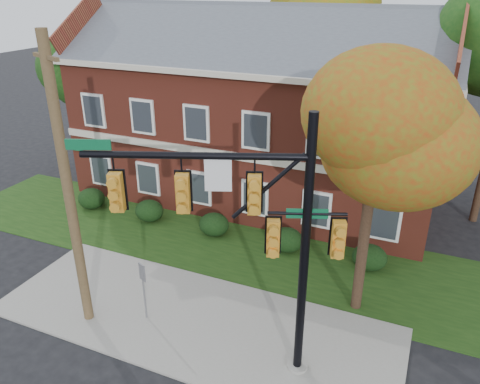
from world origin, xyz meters
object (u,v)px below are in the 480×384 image
at_px(hedge_far_left, 91,199).
at_px(traffic_signal, 251,224).
at_px(apartment_building, 257,103).
at_px(hedge_center, 214,224).
at_px(hedge_far_right, 369,257).
at_px(tree_far_rear, 326,14).
at_px(sign_post, 143,282).
at_px(utility_pole, 68,191).
at_px(tree_near_right, 385,130).
at_px(hedge_left, 149,211).
at_px(hedge_right, 287,240).
at_px(tree_left_rear, 87,60).

height_order(hedge_far_left, traffic_signal, traffic_signal).
distance_m(apartment_building, hedge_far_left, 9.82).
distance_m(hedge_center, traffic_signal, 9.38).
relative_size(hedge_far_right, tree_far_rear, 0.12).
bearing_deg(sign_post, utility_pole, -133.36).
distance_m(hedge_center, sign_post, 6.34).
height_order(tree_near_right, sign_post, tree_near_right).
relative_size(hedge_left, hedge_center, 1.00).
bearing_deg(hedge_far_right, tree_near_right, -85.48).
bearing_deg(hedge_left, tree_far_rear, 69.71).
relative_size(hedge_far_left, utility_pole, 0.15).
bearing_deg(tree_far_rear, hedge_center, -95.85).
height_order(hedge_right, tree_far_rear, tree_far_rear).
relative_size(hedge_far_left, tree_near_right, 0.16).
height_order(hedge_center, tree_left_rear, tree_left_rear).
distance_m(hedge_center, tree_near_right, 9.90).
height_order(hedge_far_left, tree_near_right, tree_near_right).
bearing_deg(tree_near_right, tree_far_rear, 110.27).
xyz_separation_m(apartment_building, hedge_far_left, (-7.00, -5.25, -4.46)).
bearing_deg(hedge_far_left, apartment_building, 36.89).
relative_size(hedge_right, tree_near_right, 0.16).
xyz_separation_m(apartment_building, tree_near_right, (7.22, -8.09, 1.68)).
bearing_deg(hedge_far_left, tree_far_rear, 57.50).
bearing_deg(hedge_far_right, sign_post, -136.28).
bearing_deg(hedge_left, utility_pole, -73.09).
xyz_separation_m(apartment_building, hedge_left, (-3.50, -5.25, -4.46)).
height_order(hedge_right, sign_post, sign_post).
xyz_separation_m(hedge_center, utility_pole, (-1.36, -7.02, 4.34)).
height_order(apartment_building, hedge_far_left, apartment_building).
height_order(hedge_far_right, tree_near_right, tree_near_right).
relative_size(hedge_center, tree_left_rear, 0.16).
bearing_deg(tree_near_right, hedge_right, 142.72).
height_order(hedge_right, utility_pole, utility_pole).
bearing_deg(hedge_right, utility_pole, -124.71).
height_order(hedge_center, utility_pole, utility_pole).
bearing_deg(hedge_far_right, apartment_building, 143.11).
bearing_deg(hedge_left, traffic_signal, -40.35).
bearing_deg(hedge_center, utility_pole, -100.99).
distance_m(apartment_building, utility_pole, 12.35).
bearing_deg(tree_far_rear, sign_post, -92.57).
bearing_deg(tree_left_rear, tree_near_right, -22.36).
bearing_deg(hedge_left, tree_left_rear, 146.41).
relative_size(tree_near_right, tree_left_rear, 0.97).
relative_size(hedge_left, hedge_right, 1.00).
bearing_deg(tree_left_rear, hedge_far_right, -13.89).
relative_size(hedge_far_left, hedge_center, 1.00).
xyz_separation_m(hedge_center, traffic_signal, (4.61, -6.89, 4.40)).
bearing_deg(hedge_far_left, hedge_far_right, 0.00).
distance_m(hedge_far_left, tree_left_rear, 7.90).
distance_m(apartment_building, traffic_signal, 12.98).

